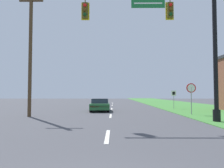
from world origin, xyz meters
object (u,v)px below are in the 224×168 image
(utility_pole_near, at_px, (30,50))
(route_sign_post, at_px, (174,95))
(stop_sign, at_px, (191,92))
(signal_mast, at_px, (179,37))
(car_ahead, at_px, (100,105))

(utility_pole_near, bearing_deg, route_sign_post, 33.62)
(stop_sign, xyz_separation_m, utility_pole_near, (-12.50, -1.45, 3.12))
(route_sign_post, bearing_deg, signal_mast, -103.49)
(car_ahead, xyz_separation_m, stop_sign, (7.62, -4.00, 1.26))
(signal_mast, distance_m, stop_sign, 5.99)
(signal_mast, height_order, utility_pole_near, utility_pole_near)
(stop_sign, bearing_deg, signal_mast, -116.61)
(signal_mast, height_order, car_ahead, signal_mast)
(stop_sign, height_order, utility_pole_near, utility_pole_near)
(stop_sign, bearing_deg, utility_pole_near, -173.39)
(signal_mast, distance_m, route_sign_post, 12.59)
(car_ahead, relative_size, stop_sign, 1.79)
(stop_sign, bearing_deg, route_sign_post, 85.49)
(car_ahead, distance_m, stop_sign, 8.70)
(stop_sign, xyz_separation_m, route_sign_post, (0.57, 7.25, -0.34))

